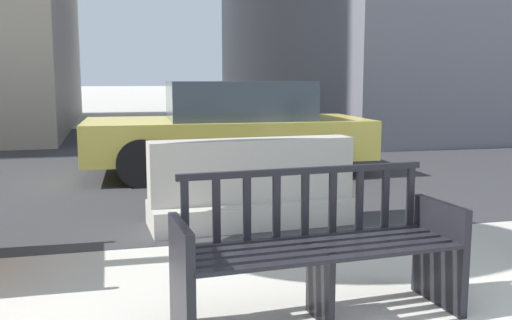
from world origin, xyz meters
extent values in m
cube|color=#333335|center=(0.00, 8.70, 0.00)|extent=(120.00, 12.00, 0.01)
cube|color=black|center=(-1.11, 0.91, 0.33)|extent=(0.08, 0.52, 0.66)
cube|color=black|center=(0.53, 1.02, 0.33)|extent=(0.08, 0.52, 0.66)
cube|color=black|center=(-0.29, 0.97, 0.22)|extent=(0.06, 0.33, 0.45)
cube|color=black|center=(-0.27, 0.74, 0.45)|extent=(1.60, 0.17, 0.02)
cube|color=black|center=(-0.28, 0.85, 0.45)|extent=(1.60, 0.17, 0.02)
cube|color=black|center=(-0.29, 0.97, 0.45)|extent=(1.60, 0.17, 0.02)
cube|color=black|center=(-0.29, 1.08, 0.45)|extent=(1.60, 0.17, 0.02)
cube|color=black|center=(-0.30, 1.20, 0.45)|extent=(1.60, 0.17, 0.02)
cube|color=black|center=(-0.30, 1.21, 0.86)|extent=(1.60, 0.14, 0.04)
cube|color=black|center=(-1.05, 1.16, 0.65)|extent=(0.05, 0.03, 0.38)
cube|color=black|center=(-0.86, 1.17, 0.65)|extent=(0.05, 0.03, 0.38)
cube|color=black|center=(-0.68, 1.18, 0.65)|extent=(0.05, 0.03, 0.38)
cube|color=black|center=(-0.49, 1.19, 0.65)|extent=(0.05, 0.03, 0.38)
cube|color=black|center=(-0.30, 1.21, 0.65)|extent=(0.05, 0.03, 0.38)
cube|color=black|center=(-0.12, 1.22, 0.65)|extent=(0.05, 0.03, 0.38)
cube|color=black|center=(0.07, 1.23, 0.65)|extent=(0.05, 0.03, 0.38)
cube|color=black|center=(0.26, 1.24, 0.65)|extent=(0.05, 0.03, 0.38)
cube|color=black|center=(0.45, 1.25, 0.65)|extent=(0.05, 0.03, 0.38)
cube|color=black|center=(-1.10, 0.89, 0.65)|extent=(0.08, 0.46, 0.03)
cube|color=black|center=(0.53, 1.00, 0.65)|extent=(0.08, 0.46, 0.03)
cube|color=#ADA89E|center=(-0.12, 3.25, 0.12)|extent=(2.03, 0.77, 0.24)
cube|color=#ADA89E|center=(-0.12, 3.25, 0.54)|extent=(2.01, 0.39, 0.60)
cube|color=#DBC64C|center=(0.25, 6.21, 0.54)|extent=(4.18, 1.94, 0.56)
cube|color=#38424C|center=(0.41, 6.21, 1.10)|extent=(2.09, 1.64, 0.56)
cylinder|color=black|center=(-1.06, 5.44, 0.32)|extent=(0.65, 0.25, 0.64)
cylinder|color=black|center=(-0.99, 7.10, 0.32)|extent=(0.65, 0.25, 0.64)
cylinder|color=black|center=(1.48, 5.33, 0.32)|extent=(0.65, 0.25, 0.64)
cylinder|color=black|center=(1.55, 6.99, 0.32)|extent=(0.65, 0.25, 0.64)
camera|label=1|loc=(-1.46, -2.04, 1.42)|focal=40.00mm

